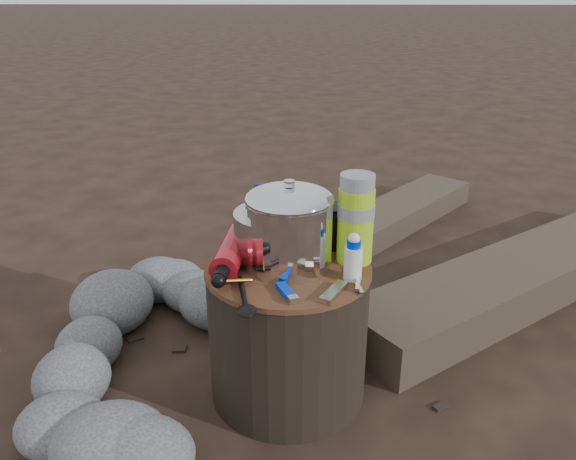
{
  "coord_description": "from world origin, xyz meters",
  "views": [
    {
      "loc": [
        0.04,
        -1.28,
        1.03
      ],
      "look_at": [
        0.0,
        0.0,
        0.48
      ],
      "focal_mm": 36.01,
      "sensor_mm": 36.0,
      "label": 1
    }
  ],
  "objects_px": {
    "fuel_bottle": "(232,251)",
    "thermos": "(356,219)",
    "travel_mug": "(335,227)",
    "stump": "(288,331)",
    "camping_pot": "(289,227)",
    "log_main": "(540,269)"
  },
  "relations": [
    {
      "from": "camping_pot",
      "to": "travel_mug",
      "type": "height_order",
      "value": "camping_pot"
    },
    {
      "from": "stump",
      "to": "fuel_bottle",
      "type": "xyz_separation_m",
      "value": [
        -0.14,
        0.01,
        0.22
      ]
    },
    {
      "from": "camping_pot",
      "to": "fuel_bottle",
      "type": "height_order",
      "value": "camping_pot"
    },
    {
      "from": "stump",
      "to": "log_main",
      "type": "xyz_separation_m",
      "value": [
        0.9,
        0.62,
        -0.12
      ]
    },
    {
      "from": "thermos",
      "to": "travel_mug",
      "type": "distance_m",
      "value": 0.11
    },
    {
      "from": "fuel_bottle",
      "to": "camping_pot",
      "type": "bearing_deg",
      "value": 1.95
    },
    {
      "from": "stump",
      "to": "camping_pot",
      "type": "distance_m",
      "value": 0.3
    },
    {
      "from": "travel_mug",
      "to": "stump",
      "type": "bearing_deg",
      "value": -133.82
    },
    {
      "from": "travel_mug",
      "to": "log_main",
      "type": "bearing_deg",
      "value": 32.12
    },
    {
      "from": "camping_pot",
      "to": "fuel_bottle",
      "type": "distance_m",
      "value": 0.16
    },
    {
      "from": "stump",
      "to": "travel_mug",
      "type": "bearing_deg",
      "value": 46.18
    },
    {
      "from": "stump",
      "to": "thermos",
      "type": "bearing_deg",
      "value": 14.56
    },
    {
      "from": "stump",
      "to": "travel_mug",
      "type": "xyz_separation_m",
      "value": [
        0.12,
        0.13,
        0.25
      ]
    },
    {
      "from": "fuel_bottle",
      "to": "travel_mug",
      "type": "xyz_separation_m",
      "value": [
        0.26,
        0.11,
        0.02
      ]
    },
    {
      "from": "travel_mug",
      "to": "fuel_bottle",
      "type": "bearing_deg",
      "value": -156.57
    },
    {
      "from": "fuel_bottle",
      "to": "thermos",
      "type": "height_order",
      "value": "thermos"
    },
    {
      "from": "camping_pot",
      "to": "stump",
      "type": "bearing_deg",
      "value": -112.41
    },
    {
      "from": "log_main",
      "to": "travel_mug",
      "type": "relative_size",
      "value": 15.11
    },
    {
      "from": "thermos",
      "to": "stump",
      "type": "bearing_deg",
      "value": -165.44
    },
    {
      "from": "travel_mug",
      "to": "thermos",
      "type": "bearing_deg",
      "value": -61.52
    },
    {
      "from": "log_main",
      "to": "thermos",
      "type": "relative_size",
      "value": 7.57
    },
    {
      "from": "fuel_bottle",
      "to": "stump",
      "type": "bearing_deg",
      "value": -0.84
    }
  ]
}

